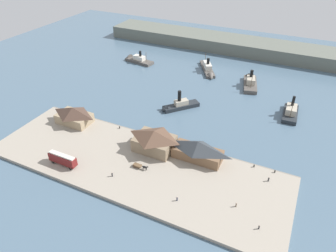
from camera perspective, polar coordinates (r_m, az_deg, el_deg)
name	(u,v)px	position (r m, az deg, el deg)	size (l,w,h in m)	color
ground_plane	(162,134)	(127.69, -1.20, -1.53)	(320.00, 320.00, 0.00)	slate
quay_promenade	(134,165)	(112.38, -6.30, -7.14)	(110.00, 36.00, 1.20)	#9E9384
seawall_edge	(158,138)	(124.81, -1.95, -2.21)	(110.00, 0.80, 1.00)	gray
ferry_shed_central_terminal	(74,115)	(137.02, -17.10, 1.99)	(14.66, 9.45, 7.39)	#998466
ferry_shed_east_terminal	(154,140)	(115.38, -2.55, -2.60)	(14.85, 11.14, 8.37)	#847056
ferry_shed_west_terminal	(198,150)	(111.71, 5.52, -4.43)	(18.38, 7.91, 7.52)	brown
street_tram	(63,159)	(115.45, -18.99, -5.77)	(10.97, 2.73, 4.49)	maroon
horse_cart	(140,166)	(109.33, -5.24, -7.39)	(5.96, 1.65, 1.87)	brown
pedestrian_walking_west	(177,199)	(98.12, 1.70, -13.37)	(0.41, 0.41, 1.67)	#33384C
pedestrian_near_west_shed	(112,175)	(107.51, -10.33, -8.86)	(0.42, 0.42, 1.71)	#232328
pedestrian_at_waters_edge	(236,205)	(98.69, 12.53, -14.10)	(0.41, 0.41, 1.64)	#6B5B4C
pedestrian_near_east_shed	(259,227)	(94.87, 16.54, -17.57)	(0.38, 0.38, 1.52)	#232328
pedestrian_standing_center	(269,179)	(109.40, 18.18, -9.38)	(0.44, 0.44, 1.78)	#232328
mooring_post_center_east	(120,127)	(130.45, -8.97, -0.26)	(0.44, 0.44, 0.90)	black
mooring_post_center_west	(254,166)	(113.75, 15.68, -7.15)	(0.44, 0.44, 0.90)	black
mooring_post_west	(275,171)	(113.65, 19.22, -7.97)	(0.44, 0.44, 0.90)	black
ferry_departing_north	(208,70)	(183.37, 7.45, 10.33)	(17.03, 24.57, 9.44)	#514C47
ferry_approaching_east	(291,111)	(151.29, 21.84, 2.68)	(7.05, 17.77, 11.00)	#23282D
ferry_moored_west	(250,81)	(173.24, 15.01, 7.99)	(11.23, 22.10, 10.87)	#514C47
ferry_outer_harbor	(178,106)	(144.31, 1.81, 3.77)	(15.83, 17.18, 10.22)	#23282D
ferry_mid_harbor	(136,59)	(197.95, -5.91, 12.19)	(20.86, 9.05, 9.70)	#514C47
far_headland	(235,45)	(219.51, 12.25, 14.56)	(180.00, 24.00, 8.00)	#60665B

